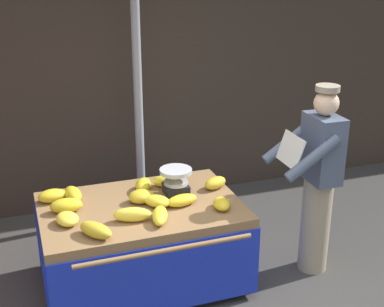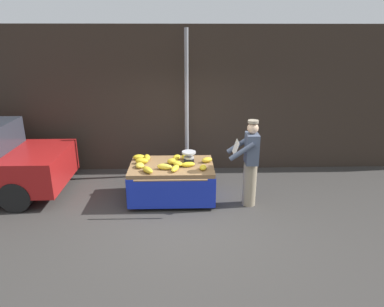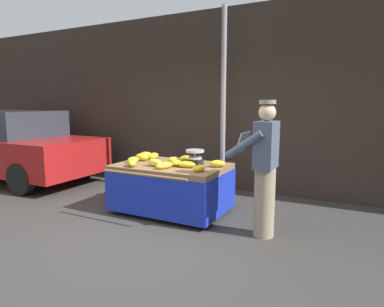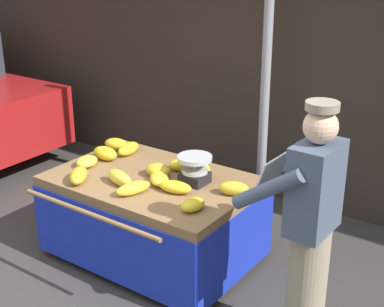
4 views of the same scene
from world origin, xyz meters
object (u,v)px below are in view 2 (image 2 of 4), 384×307
banana_bunch_9 (147,170)px  banana_bunch_11 (207,160)px  street_pole (187,106)px  banana_bunch_0 (164,167)px  banana_bunch_8 (175,168)px  banana_bunch_7 (188,164)px  banana_cart (172,174)px  banana_bunch_4 (140,165)px  banana_bunch_6 (178,164)px  banana_bunch_3 (139,157)px  banana_bunch_12 (203,167)px  banana_bunch_2 (142,161)px  vendor_person (250,163)px  banana_bunch_10 (173,161)px  weighing_scale (189,157)px  banana_bunch_1 (177,157)px  banana_bunch_5 (147,157)px  banana_bunch_13 (186,157)px

banana_bunch_9 → banana_bunch_11: (1.15, 0.51, -0.00)m
street_pole → banana_bunch_9: (-0.76, -1.70, -0.87)m
banana_bunch_0 → banana_bunch_8: size_ratio=1.00×
banana_bunch_8 → banana_bunch_7: bearing=39.4°
banana_cart → banana_bunch_4: 0.68m
banana_bunch_4 → banana_bunch_6: size_ratio=0.89×
banana_bunch_3 → banana_bunch_12: (1.30, -0.60, -0.01)m
banana_bunch_2 → banana_bunch_6: 0.74m
banana_bunch_2 → vendor_person: size_ratio=0.15×
banana_bunch_11 → banana_bunch_10: bearing=-174.9°
weighing_scale → banana_bunch_7: 0.24m
banana_bunch_2 → banana_bunch_10: bearing=-2.4°
banana_bunch_2 → street_pole: bearing=53.2°
banana_cart → banana_bunch_1: (0.09, 0.28, 0.25)m
banana_bunch_11 → banana_bunch_12: bearing=-104.6°
banana_bunch_6 → banana_bunch_10: 0.15m
banana_bunch_8 → vendor_person: size_ratio=0.17×
banana_bunch_6 → banana_bunch_11: bearing=16.5°
banana_bunch_10 → street_pole: bearing=76.4°
weighing_scale → banana_bunch_12: size_ratio=1.37×
banana_bunch_6 → banana_bunch_7: 0.21m
banana_bunch_5 → banana_bunch_0: bearing=-54.6°
banana_bunch_8 → banana_bunch_12: 0.54m
banana_bunch_5 → vendor_person: (2.02, -0.58, 0.07)m
banana_bunch_2 → banana_bunch_7: 0.94m
banana_bunch_13 → vendor_person: (1.21, -0.58, 0.07)m
banana_bunch_5 → banana_bunch_11: 1.24m
banana_bunch_0 → banana_bunch_2: size_ratio=1.15×
weighing_scale → banana_bunch_0: 0.60m
banana_bunch_3 → banana_bunch_10: bearing=-20.7°
banana_bunch_1 → banana_bunch_8: size_ratio=0.80×
weighing_scale → vendor_person: 1.23m
banana_cart → banana_bunch_2: bearing=172.7°
banana_bunch_5 → weighing_scale: bearing=-11.6°
banana_bunch_9 → banana_bunch_11: banana_bunch_9 is taller
banana_bunch_6 → banana_bunch_9: 0.66m
banana_bunch_0 → banana_bunch_4: size_ratio=1.38×
banana_bunch_8 → street_pole: bearing=81.4°
weighing_scale → banana_bunch_2: bearing=-177.7°
banana_bunch_6 → banana_bunch_7: same height
banana_bunch_7 → banana_cart: bearing=160.4°
banana_cart → banana_bunch_1: 0.39m
banana_bunch_5 → banana_bunch_4: bearing=-103.2°
banana_bunch_9 → banana_bunch_10: (0.46, 0.45, 0.00)m
weighing_scale → banana_bunch_0: bearing=-142.3°
banana_bunch_11 → banana_bunch_2: bearing=-178.4°
banana_bunch_1 → banana_bunch_10: (-0.08, -0.23, 0.00)m
banana_bunch_5 → banana_bunch_12: banana_bunch_5 is taller
banana_bunch_9 → street_pole: bearing=65.9°
banana_cart → weighing_scale: 0.49m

